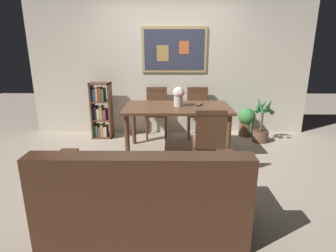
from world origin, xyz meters
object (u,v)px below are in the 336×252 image
(potted_ivy, at_px, (247,121))
(dining_chair_far_left, at_px, (157,108))
(flower_vase, at_px, (179,95))
(tv_remote, at_px, (200,105))
(dining_chair_near_right, at_px, (210,137))
(dining_chair_far_right, at_px, (198,108))
(leather_couch, at_px, (144,198))
(dining_table, at_px, (177,112))
(potted_palm, at_px, (262,126))
(bookshelf, at_px, (101,111))

(potted_ivy, bearing_deg, dining_chair_far_left, -179.85)
(flower_vase, distance_m, tv_remote, 0.37)
(dining_chair_near_right, distance_m, tv_remote, 0.93)
(dining_chair_far_left, relative_size, potted_ivy, 1.69)
(dining_chair_far_right, xyz_separation_m, leather_couch, (-0.75, -2.75, -0.22))
(dining_table, relative_size, dining_chair_far_right, 1.79)
(dining_table, relative_size, dining_chair_near_right, 1.79)
(dining_chair_far_right, xyz_separation_m, dining_chair_near_right, (-0.01, -1.67, 0.00))
(dining_chair_far_left, height_order, flower_vase, flower_vase)
(dining_chair_far_right, distance_m, potted_ivy, 0.96)
(leather_couch, relative_size, potted_palm, 2.26)
(dining_chair_far_right, distance_m, tv_remote, 0.80)
(dining_table, relative_size, flower_vase, 5.45)
(potted_palm, distance_m, flower_vase, 1.69)
(dining_chair_far_left, height_order, leather_couch, dining_chair_far_left)
(bookshelf, relative_size, potted_palm, 1.28)
(dining_chair_far_right, bearing_deg, leather_couch, -105.32)
(potted_ivy, relative_size, potted_palm, 0.67)
(dining_table, bearing_deg, potted_ivy, 32.20)
(potted_ivy, bearing_deg, bookshelf, -178.12)
(bookshelf, bearing_deg, dining_chair_near_right, -41.86)
(dining_chair_far_left, distance_m, dining_chair_near_right, 1.83)
(dining_chair_far_right, relative_size, tv_remote, 5.75)
(dining_chair_near_right, xyz_separation_m, bookshelf, (-1.77, 1.59, -0.04))
(dining_chair_near_right, height_order, bookshelf, bookshelf)
(leather_couch, distance_m, potted_palm, 3.05)
(bookshelf, height_order, tv_remote, bookshelf)
(dining_chair_far_right, bearing_deg, potted_ivy, 0.42)
(dining_chair_near_right, bearing_deg, potted_ivy, 60.74)
(bookshelf, height_order, flower_vase, flower_vase)
(dining_chair_far_right, bearing_deg, flower_vase, -114.93)
(dining_chair_far_right, height_order, bookshelf, bookshelf)
(potted_palm, bearing_deg, dining_chair_near_right, -129.72)
(flower_vase, bearing_deg, dining_chair_far_left, 114.58)
(dining_chair_far_left, bearing_deg, potted_palm, -10.08)
(tv_remote, bearing_deg, dining_chair_far_left, 132.60)
(dining_chair_far_left, bearing_deg, dining_chair_far_right, -0.18)
(tv_remote, bearing_deg, flower_vase, -170.54)
(potted_ivy, bearing_deg, leather_couch, -121.37)
(dining_chair_near_right, height_order, tv_remote, dining_chair_near_right)
(dining_chair_far_right, height_order, tv_remote, dining_chair_far_right)
(potted_ivy, bearing_deg, tv_remote, -141.56)
(dining_table, relative_size, tv_remote, 10.29)
(bookshelf, bearing_deg, flower_vase, -27.99)
(leather_couch, height_order, potted_palm, leather_couch)
(dining_chair_near_right, xyz_separation_m, potted_palm, (1.11, 1.34, -0.25))
(bookshelf, distance_m, potted_ivy, 2.72)
(dining_chair_far_left, relative_size, bookshelf, 0.89)
(tv_remote, bearing_deg, dining_chair_far_right, 86.14)
(flower_vase, height_order, tv_remote, flower_vase)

